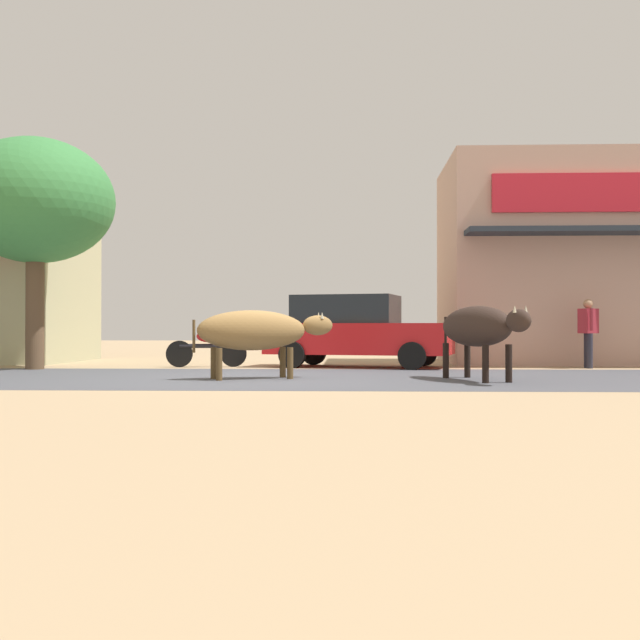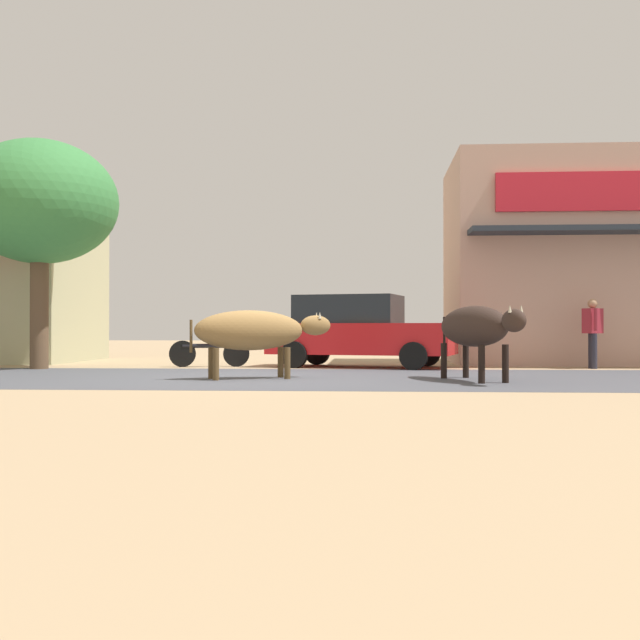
# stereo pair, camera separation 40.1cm
# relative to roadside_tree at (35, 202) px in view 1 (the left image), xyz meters

# --- Properties ---
(ground) EXTENTS (80.00, 80.00, 0.00)m
(ground) POSITION_rel_roadside_tree_xyz_m (5.22, -2.62, -3.63)
(ground) COLOR tan
(asphalt_road) EXTENTS (72.00, 5.81, 0.00)m
(asphalt_road) POSITION_rel_roadside_tree_xyz_m (5.22, -2.62, -3.63)
(asphalt_road) COLOR #4B4D54
(asphalt_road) RESTS_ON ground
(storefront_right_club) EXTENTS (8.02, 5.00, 5.16)m
(storefront_right_club) POSITION_rel_roadside_tree_xyz_m (13.33, 3.64, -1.04)
(storefront_right_club) COLOR tan
(storefront_right_club) RESTS_ON ground
(roadside_tree) EXTENTS (3.38, 3.38, 5.01)m
(roadside_tree) POSITION_rel_roadside_tree_xyz_m (0.00, 0.00, 0.00)
(roadside_tree) COLOR brown
(roadside_tree) RESTS_ON ground
(parked_hatchback_car) EXTENTS (4.42, 2.62, 1.64)m
(parked_hatchback_car) POSITION_rel_roadside_tree_xyz_m (6.95, 1.19, -2.79)
(parked_hatchback_car) COLOR red
(parked_hatchback_car) RESTS_ON ground
(parked_motorcycle) EXTENTS (1.82, 0.40, 1.05)m
(parked_motorcycle) POSITION_rel_roadside_tree_xyz_m (3.57, 1.09, -3.16)
(parked_motorcycle) COLOR black
(parked_motorcycle) RESTS_ON ground
(cow_near_brown) EXTENTS (2.47, 1.33, 1.21)m
(cow_near_brown) POSITION_rel_roadside_tree_xyz_m (5.17, -2.96, -2.79)
(cow_near_brown) COLOR olive
(cow_near_brown) RESTS_ON ground
(cow_far_dark) EXTENTS (1.36, 2.58, 1.27)m
(cow_far_dark) POSITION_rel_roadside_tree_xyz_m (9.01, -3.23, -2.72)
(cow_far_dark) COLOR #31231D
(cow_far_dark) RESTS_ON ground
(pedestrian_by_shop) EXTENTS (0.48, 0.61, 1.54)m
(pedestrian_by_shop) POSITION_rel_roadside_tree_xyz_m (12.12, 0.89, -2.74)
(pedestrian_by_shop) COLOR #262633
(pedestrian_by_shop) RESTS_ON ground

